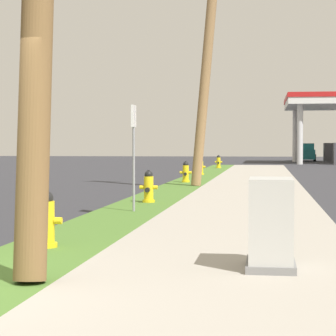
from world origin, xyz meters
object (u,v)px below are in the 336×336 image
Objects in this scene: fire_hydrant_fourth at (201,167)px; fire_hydrant_fifth at (219,162)px; fire_hydrant_second at (149,188)px; fire_hydrant_third at (186,173)px; utility_cabinet at (271,227)px; utility_pole_midground at (207,56)px; street_sign_post at (134,135)px; fire_hydrant_nearest at (46,222)px; car_teal_by_near_pump at (305,153)px.

fire_hydrant_fourth is 8.98m from fire_hydrant_fifth.
fire_hydrant_second is 1.00× the size of fire_hydrant_fifth.
fire_hydrant_third is 6.26m from fire_hydrant_fourth.
utility_cabinet is at bearing -80.40° from fire_hydrant_third.
utility_pole_midground is 3.86× the size of street_sign_post.
utility_cabinet is (2.88, -1.15, 0.12)m from fire_hydrant_nearest.
fire_hydrant_fifth is (0.15, 31.01, 0.00)m from fire_hydrant_nearest.
fire_hydrant_fifth is (0.19, 8.98, 0.00)m from fire_hydrant_fourth.
car_teal_by_near_pump reaches higher than utility_cabinet.
utility_pole_midground reaches higher than fire_hydrant_fifth.
fire_hydrant_third is 0.35× the size of street_sign_post.
fire_hydrant_fifth is at bearing -104.65° from car_teal_by_near_pump.
car_teal_by_near_pump is at bearing 80.77° from fire_hydrant_third.
fire_hydrant_fourth is 1.00× the size of fire_hydrant_fifth.
fire_hydrant_fourth and fire_hydrant_fifth have the same top height.
street_sign_post is at bearing -88.97° from fire_hydrant_third.
street_sign_post is (0.06, -2.15, 1.19)m from fire_hydrant_second.
car_teal_by_near_pump is at bearing 82.50° from utility_pole_midground.
fire_hydrant_fourth is 0.77× the size of utility_cabinet.
street_sign_post is (0.05, -26.05, 1.19)m from fire_hydrant_fifth.
fire_hydrant_second is at bearing -97.41° from car_teal_by_near_pump.
utility_cabinet reaches higher than fire_hydrant_third.
utility_cabinet is at bearing -82.59° from utility_pole_midground.
fire_hydrant_third and fire_hydrant_fourth have the same top height.
fire_hydrant_third and fire_hydrant_fifth have the same top height.
street_sign_post is 50.04m from car_teal_by_near_pump.
fire_hydrant_third is 17.16m from utility_cabinet.
fire_hydrant_nearest is at bearing -90.28° from fire_hydrant_fifth.
fire_hydrant_nearest is 22.04m from fire_hydrant_fourth.
utility_pole_midground reaches higher than fire_hydrant_nearest.
fire_hydrant_fifth is (0.01, 23.91, 0.00)m from fire_hydrant_second.
fire_hydrant_fourth is at bearing 90.09° from fire_hydrant_nearest.
fire_hydrant_third is at bearing -89.57° from fire_hydrant_fourth.
fire_hydrant_third is at bearing 89.95° from fire_hydrant_nearest.
fire_hydrant_nearest is at bearing -91.17° from fire_hydrant_second.
fire_hydrant_fourth is (-0.03, 22.04, 0.00)m from fire_hydrant_nearest.
fire_hydrant_fourth is 17.12m from street_sign_post.
utility_cabinet is 6.75m from street_sign_post.
utility_pole_midground is at bearing -87.40° from fire_hydrant_fifth.
fire_hydrant_third is 0.77× the size of utility_cabinet.
fire_hydrant_third is 39.35m from car_teal_by_near_pump.
utility_pole_midground is 8.42× the size of utility_cabinet.
fire_hydrant_second is at bearing -89.12° from fire_hydrant_third.
fire_hydrant_fourth is at bearing -101.04° from car_teal_by_near_pump.
street_sign_post is at bearing 87.60° from fire_hydrant_nearest.
utility_pole_midground is 9.19m from street_sign_post.
car_teal_by_near_pump is at bearing 86.46° from utility_cabinet.
fire_hydrant_nearest and fire_hydrant_second have the same top height.
car_teal_by_near_pump reaches higher than fire_hydrant_fourth.
fire_hydrant_third is (0.01, 15.78, 0.00)m from fire_hydrant_nearest.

